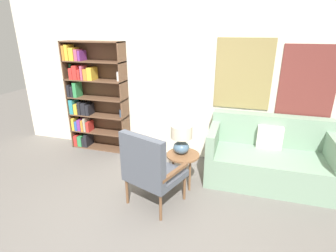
{
  "coord_description": "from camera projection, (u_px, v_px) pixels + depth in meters",
  "views": [
    {
      "loc": [
        1.01,
        -2.17,
        2.15
      ],
      "look_at": [
        0.06,
        1.02,
        0.9
      ],
      "focal_mm": 28.0,
      "sensor_mm": 36.0,
      "label": 1
    }
  ],
  "objects": [
    {
      "name": "ground_plane",
      "position": [
        137.0,
        230.0,
        2.97
      ],
      "size": [
        14.0,
        14.0,
        0.0
      ],
      "primitive_type": "plane",
      "color": "#66605B"
    },
    {
      "name": "wall_back",
      "position": [
        184.0,
        80.0,
        4.3
      ],
      "size": [
        6.4,
        0.08,
        2.7
      ],
      "color": "silver",
      "rests_on": "ground_plane"
    },
    {
      "name": "bookshelf",
      "position": [
        90.0,
        98.0,
        4.73
      ],
      "size": [
        1.1,
        0.3,
        1.95
      ],
      "color": "brown",
      "rests_on": "ground_plane"
    },
    {
      "name": "armchair",
      "position": [
        149.0,
        167.0,
        3.18
      ],
      "size": [
        0.79,
        0.77,
        1.01
      ],
      "color": "brown",
      "rests_on": "ground_plane"
    },
    {
      "name": "couch",
      "position": [
        268.0,
        158.0,
        3.87
      ],
      "size": [
        1.72,
        0.91,
        0.93
      ],
      "color": "gray",
      "rests_on": "ground_plane"
    },
    {
      "name": "side_table",
      "position": [
        183.0,
        158.0,
        3.63
      ],
      "size": [
        0.46,
        0.46,
        0.51
      ],
      "color": "brown",
      "rests_on": "ground_plane"
    },
    {
      "name": "table_lamp",
      "position": [
        181.0,
        137.0,
        3.56
      ],
      "size": [
        0.29,
        0.29,
        0.41
      ],
      "color": "slate",
      "rests_on": "side_table"
    }
  ]
}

